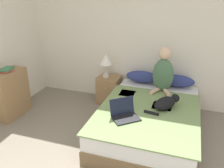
{
  "coord_description": "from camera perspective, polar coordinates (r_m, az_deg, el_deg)",
  "views": [
    {
      "loc": [
        0.51,
        -1.15,
        2.2
      ],
      "look_at": [
        -0.53,
        1.93,
        0.84
      ],
      "focal_mm": 38.0,
      "sensor_mm": 36.0,
      "label": 1
    }
  ],
  "objects": [
    {
      "name": "pillow_near",
      "position": [
        4.5,
        7.29,
        1.73
      ],
      "size": [
        0.62,
        0.24,
        0.22
      ],
      "color": "navy",
      "rests_on": "bed"
    },
    {
      "name": "table_lamp",
      "position": [
        4.52,
        -1.48,
        5.63
      ],
      "size": [
        0.25,
        0.25,
        0.46
      ],
      "color": "beige",
      "rests_on": "nightstand"
    },
    {
      "name": "nightstand",
      "position": [
        4.73,
        -0.73,
        -1.33
      ],
      "size": [
        0.41,
        0.42,
        0.54
      ],
      "color": "#937047",
      "rests_on": "ground_plane"
    },
    {
      "name": "book_stack_top",
      "position": [
        4.4,
        -24.0,
        3.16
      ],
      "size": [
        0.17,
        0.23,
        0.07
      ],
      "color": "#B24238",
      "rests_on": "bookshelf"
    },
    {
      "name": "wall_back",
      "position": [
        4.48,
        11.86,
        10.35
      ],
      "size": [
        6.15,
        0.05,
        2.55
      ],
      "color": "silver",
      "rests_on": "ground_plane"
    },
    {
      "name": "laptop_open",
      "position": [
        3.32,
        3.06,
        -7.22
      ],
      "size": [
        0.47,
        0.46,
        0.25
      ],
      "rotation": [
        0.0,
        0.0,
        0.71
      ],
      "color": "black",
      "rests_on": "bed"
    },
    {
      "name": "bed",
      "position": [
        3.8,
        8.92,
        -8.56
      ],
      "size": [
        1.46,
        2.11,
        0.49
      ],
      "color": "brown",
      "rests_on": "ground_plane"
    },
    {
      "name": "bookshelf",
      "position": [
        4.56,
        -23.14,
        -2.2
      ],
      "size": [
        0.29,
        0.66,
        0.83
      ],
      "color": "#99754C",
      "rests_on": "ground_plane"
    },
    {
      "name": "cat_tabby",
      "position": [
        3.6,
        12.87,
        -4.45
      ],
      "size": [
        0.47,
        0.47,
        0.2
      ],
      "rotation": [
        0.0,
        0.0,
        0.9
      ],
      "color": "black",
      "rests_on": "bed"
    },
    {
      "name": "pillow_far",
      "position": [
        4.44,
        15.35,
        0.75
      ],
      "size": [
        0.62,
        0.24,
        0.22
      ],
      "color": "navy",
      "rests_on": "bed"
    },
    {
      "name": "person_sitting",
      "position": [
        4.11,
        12.23,
        2.91
      ],
      "size": [
        0.37,
        0.36,
        0.79
      ],
      "color": "#476B4C",
      "rests_on": "bed"
    }
  ]
}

